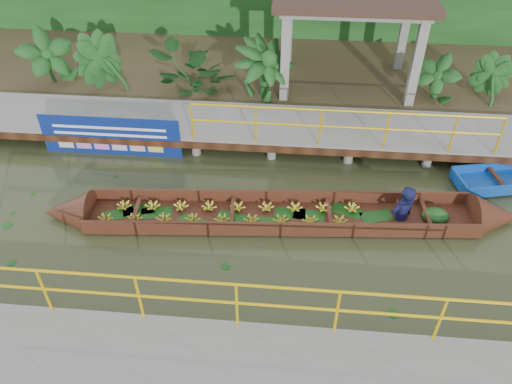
{
  "coord_description": "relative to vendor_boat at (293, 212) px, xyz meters",
  "views": [
    {
      "loc": [
        1.56,
        -8.04,
        7.63
      ],
      "look_at": [
        0.79,
        0.5,
        0.6
      ],
      "focal_mm": 35.0,
      "sensor_mm": 36.0,
      "label": 1
    }
  ],
  "objects": [
    {
      "name": "blue_banner",
      "position": [
        -4.8,
        2.17,
        0.32
      ],
      "size": [
        3.67,
        0.04,
        1.15
      ],
      "color": "navy",
      "rests_on": "ground"
    },
    {
      "name": "tropical_plants",
      "position": [
        -1.32,
        4.99,
        0.99
      ],
      "size": [
        14.23,
        1.23,
        1.54
      ],
      "color": "#123912",
      "rests_on": "ground"
    },
    {
      "name": "land_strip",
      "position": [
        -1.63,
        7.19,
        -0.01
      ],
      "size": [
        30.0,
        8.0,
        0.45
      ],
      "primitive_type": "cube",
      "color": "#302918",
      "rests_on": "ground"
    },
    {
      "name": "pavilion",
      "position": [
        1.37,
        5.99,
        2.59
      ],
      "size": [
        4.4,
        3.0,
        3.0
      ],
      "color": "slate",
      "rests_on": "ground"
    },
    {
      "name": "vendor_boat",
      "position": [
        0.0,
        0.0,
        0.0
      ],
      "size": [
        10.74,
        1.83,
        2.2
      ],
      "rotation": [
        0.0,
        0.0,
        0.07
      ],
      "color": "#33130E",
      "rests_on": "ground"
    },
    {
      "name": "far_dock",
      "position": [
        -1.61,
        3.11,
        0.25
      ],
      "size": [
        16.0,
        2.06,
        1.66
      ],
      "color": "slate",
      "rests_on": "ground"
    },
    {
      "name": "ground",
      "position": [
        -1.63,
        -0.31,
        -0.23
      ],
      "size": [
        80.0,
        80.0,
        0.0
      ],
      "primitive_type": "plane",
      "color": "#2E351A",
      "rests_on": "ground"
    }
  ]
}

